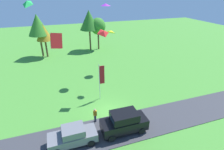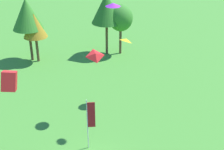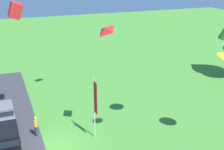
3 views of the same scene
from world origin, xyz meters
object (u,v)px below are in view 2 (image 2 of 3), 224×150
at_px(tree_lone_near, 27,14).
at_px(kite_diamond_mid_center, 96,55).
at_px(kite_delta_topmost, 113,5).
at_px(tree_center_back, 35,26).
at_px(kite_box_over_trees, 9,81).
at_px(tree_left_of_center, 121,18).
at_px(kite_delta_high_right, 126,40).
at_px(flag_banner, 90,118).
at_px(tree_far_left, 107,8).

distance_m(tree_lone_near, kite_diamond_mid_center, 20.77).
bearing_deg(kite_delta_topmost, tree_lone_near, 126.48).
xyz_separation_m(tree_lone_near, tree_center_back, (0.90, -0.50, -1.46)).
xyz_separation_m(kite_delta_topmost, kite_box_over_trees, (-7.28, -10.58, -1.74)).
bearing_deg(tree_left_of_center, tree_center_back, -171.77).
xyz_separation_m(tree_lone_near, kite_delta_high_right, (11.64, -11.49, 0.26)).
distance_m(tree_left_of_center, flag_banner, 21.48).
xyz_separation_m(kite_delta_topmost, kite_diamond_mid_center, (-1.88, -5.33, -2.56)).
height_order(tree_far_left, kite_box_over_trees, kite_box_over_trees).
distance_m(kite_delta_topmost, kite_delta_high_right, 5.00).
xyz_separation_m(tree_center_back, tree_far_left, (9.76, 1.75, 1.66)).
height_order(kite_delta_topmost, kite_delta_high_right, kite_delta_topmost).
distance_m(tree_left_of_center, kite_delta_high_right, 12.82).
relative_size(tree_center_back, kite_delta_topmost, 4.95).
bearing_deg(flag_banner, tree_left_of_center, 76.33).
distance_m(tree_far_left, tree_left_of_center, 2.47).
relative_size(tree_center_back, kite_delta_high_right, 5.08).
bearing_deg(kite_diamond_mid_center, kite_delta_high_right, 65.35).
height_order(tree_center_back, kite_diamond_mid_center, kite_diamond_mid_center).
relative_size(kite_diamond_mid_center, kite_box_over_trees, 0.94).
distance_m(kite_delta_high_right, kite_box_over_trees, 15.70).
height_order(tree_center_back, kite_box_over_trees, kite_box_over_trees).
bearing_deg(tree_left_of_center, tree_lone_near, -174.59).
distance_m(tree_lone_near, tree_left_of_center, 12.76).
relative_size(kite_delta_high_right, kite_box_over_trees, 1.15).
relative_size(tree_lone_near, tree_left_of_center, 1.20).
bearing_deg(flag_banner, kite_delta_topmost, 67.06).
height_order(tree_center_back, kite_delta_high_right, kite_delta_high_right).
xyz_separation_m(tree_lone_near, tree_far_left, (10.66, 1.25, 0.19)).
height_order(tree_lone_near, kite_box_over_trees, kite_box_over_trees).
bearing_deg(kite_diamond_mid_center, kite_box_over_trees, -135.83).
distance_m(tree_far_left, kite_box_over_trees, 26.77).
xyz_separation_m(tree_lone_near, kite_delta_topmost, (10.09, -13.65, 4.49)).
bearing_deg(kite_box_over_trees, tree_center_back, 94.61).
xyz_separation_m(tree_left_of_center, kite_delta_high_right, (-1.00, -12.69, 1.54)).
height_order(flag_banner, kite_box_over_trees, kite_box_over_trees).
relative_size(kite_delta_topmost, kite_delta_high_right, 1.03).
bearing_deg(tree_center_back, tree_lone_near, 150.68).
height_order(tree_center_back, tree_left_of_center, tree_left_of_center).
distance_m(tree_lone_near, kite_box_over_trees, 24.54).
distance_m(tree_lone_near, tree_center_back, 1.79).
distance_m(flag_banner, kite_delta_topmost, 10.25).
xyz_separation_m(kite_diamond_mid_center, kite_box_over_trees, (-5.40, -5.25, 0.82)).
height_order(tree_lone_near, kite_delta_high_right, tree_lone_near).
relative_size(tree_center_back, tree_far_left, 0.76).
bearing_deg(kite_delta_high_right, tree_center_back, 134.37).
distance_m(tree_center_back, kite_delta_high_right, 15.47).
bearing_deg(tree_center_back, kite_box_over_trees, -85.39).
relative_size(tree_far_left, flag_banner, 1.83).
relative_size(tree_lone_near, tree_center_back, 1.28).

